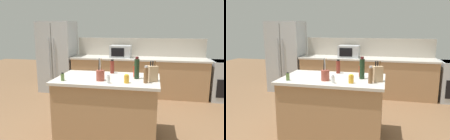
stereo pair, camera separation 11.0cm
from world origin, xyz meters
TOP-DOWN VIEW (x-y plane):
  - ground_plane at (0.00, 0.00)m, footprint 14.00×14.00m
  - back_counter_run at (0.30, 2.20)m, footprint 3.30×0.66m
  - wall_backsplash at (0.30, 2.52)m, footprint 3.26×0.03m
  - kitchen_island at (0.00, 0.00)m, footprint 1.54×0.91m
  - refrigerator at (-1.82, 2.25)m, footprint 0.87×0.75m
  - microwave at (-0.14, 2.20)m, footprint 0.50×0.39m
  - knife_block at (0.66, -0.09)m, footprint 0.16×0.15m
  - utensil_crock at (-0.07, -0.18)m, footprint 0.12×0.12m
  - salt_shaker at (0.07, -0.30)m, footprint 0.05×0.05m
  - spice_jar_oregano at (-0.59, -0.29)m, footprint 0.05×0.05m
  - vinegar_bottle at (0.01, 0.34)m, footprint 0.07×0.07m
  - wine_bottle at (0.43, 0.03)m, footprint 0.08×0.08m
  - honey_jar at (0.32, -0.25)m, footprint 0.07×0.07m
  - pepper_grinder at (0.57, -0.20)m, footprint 0.06×0.06m
  - hot_sauce_bottle at (0.40, 0.15)m, footprint 0.05×0.05m

SIDE VIEW (x-z plane):
  - ground_plane at x=0.00m, z-range 0.00..0.00m
  - back_counter_run at x=0.30m, z-range 0.00..0.94m
  - kitchen_island at x=0.00m, z-range 0.00..0.94m
  - refrigerator at x=-1.82m, z-range 0.00..1.82m
  - spice_jar_oregano at x=-0.59m, z-range 0.94..1.05m
  - salt_shaker at x=0.07m, z-range 0.94..1.05m
  - honey_jar at x=0.32m, z-range 0.94..1.06m
  - utensil_crock at x=-0.07m, z-range 0.86..1.18m
  - hot_sauce_bottle at x=0.40m, z-range 0.93..1.12m
  - vinegar_bottle at x=0.01m, z-range 0.93..1.16m
  - pepper_grinder at x=0.57m, z-range 0.93..1.17m
  - knife_block at x=0.66m, z-range 0.91..1.20m
  - microwave at x=-0.14m, z-range 0.94..1.23m
  - wine_bottle at x=0.43m, z-range 0.93..1.26m
  - wall_backsplash at x=0.30m, z-range 0.94..1.40m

